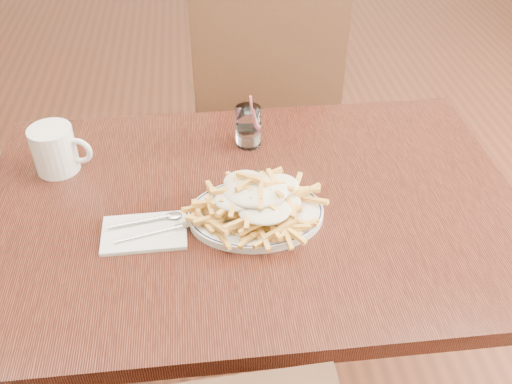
{
  "coord_description": "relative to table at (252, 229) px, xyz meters",
  "views": [
    {
      "loc": [
        -0.1,
        -0.96,
        1.57
      ],
      "look_at": [
        0.0,
        -0.05,
        0.82
      ],
      "focal_mm": 40.0,
      "sensor_mm": 36.0,
      "label": 1
    }
  ],
  "objects": [
    {
      "name": "cutlery",
      "position": [
        -0.23,
        -0.07,
        0.09
      ],
      "size": [
        0.18,
        0.1,
        0.01
      ],
      "color": "silver",
      "rests_on": "napkin"
    },
    {
      "name": "loaded_fries",
      "position": [
        0.0,
        -0.05,
        0.14
      ],
      "size": [
        0.3,
        0.26,
        0.08
      ],
      "color": "gold",
      "rests_on": "fries_plate"
    },
    {
      "name": "water_glass",
      "position": [
        0.02,
        0.23,
        0.12
      ],
      "size": [
        0.06,
        0.06,
        0.14
      ],
      "color": "white",
      "rests_on": "table"
    },
    {
      "name": "coffee_mug",
      "position": [
        -0.44,
        0.18,
        0.13
      ],
      "size": [
        0.14,
        0.1,
        0.11
      ],
      "color": "white",
      "rests_on": "table"
    },
    {
      "name": "table",
      "position": [
        0.0,
        0.0,
        0.0
      ],
      "size": [
        1.2,
        0.8,
        0.75
      ],
      "color": "black",
      "rests_on": "ground"
    },
    {
      "name": "chair_far",
      "position": [
        0.11,
        0.72,
        -0.1
      ],
      "size": [
        0.48,
        0.48,
        1.01
      ],
      "color": "#311C10",
      "rests_on": "ground"
    },
    {
      "name": "napkin",
      "position": [
        -0.23,
        -0.08,
        0.08
      ],
      "size": [
        0.18,
        0.12,
        0.01
      ],
      "primitive_type": "cube",
      "rotation": [
        0.0,
        0.0,
        0.01
      ],
      "color": "silver",
      "rests_on": "table"
    },
    {
      "name": "fries_plate",
      "position": [
        0.0,
        -0.05,
        0.09
      ],
      "size": [
        0.33,
        0.3,
        0.02
      ],
      "color": "white",
      "rests_on": "table"
    }
  ]
}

